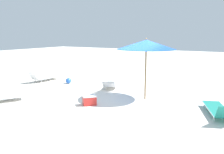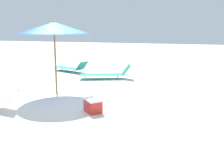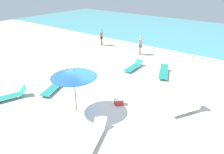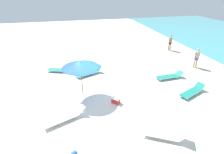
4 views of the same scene
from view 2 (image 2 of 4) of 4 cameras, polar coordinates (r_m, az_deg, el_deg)
ground_plane at (r=7.85m, az=-8.56°, el=-5.93°), size 60.00×60.00×0.16m
beach_umbrella at (r=8.51m, az=-13.12°, el=10.85°), size 2.35×2.35×2.47m
sun_lounger_near_water_left at (r=11.03m, az=-1.32°, el=0.72°), size 1.38×2.29×0.63m
sun_lounger_near_water_right at (r=12.97m, az=-9.49°, el=2.13°), size 1.26×2.18×0.60m
cooler_box at (r=6.69m, az=-4.38°, el=-6.46°), size 0.60×0.61×0.37m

